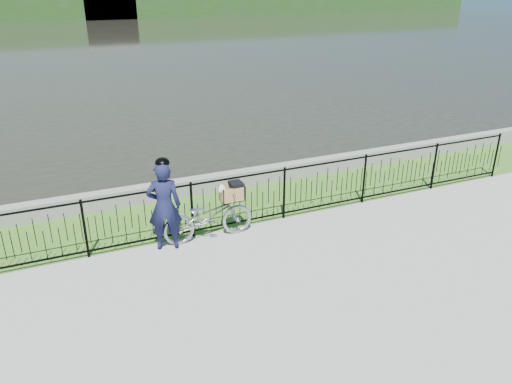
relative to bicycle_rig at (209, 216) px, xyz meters
name	(u,v)px	position (x,y,z in m)	size (l,w,h in m)	color
ground	(274,264)	(0.73, -1.40, -0.48)	(120.00, 120.00, 0.00)	gray
grass_strip	(223,208)	(0.73, 1.20, -0.48)	(60.00, 2.00, 0.01)	#3B6720
water	(81,47)	(0.73, 31.60, -0.48)	(120.00, 120.00, 0.00)	black
quay_wall	(209,184)	(0.73, 2.20, -0.28)	(60.00, 0.30, 0.40)	gray
fence	(240,201)	(0.73, 0.20, 0.09)	(14.00, 0.06, 1.15)	black
far_treeline	(55,6)	(0.73, 58.60, 1.02)	(120.00, 6.00, 3.00)	#23461B
far_building_right	(109,5)	(6.73, 57.10, 1.12)	(6.00, 3.00, 3.20)	#B0A18D
bicycle_rig	(209,216)	(0.00, 0.00, 0.00)	(1.79, 0.62, 1.11)	#A2A5AD
cyclist	(164,205)	(-0.86, -0.04, 0.40)	(0.70, 0.54, 1.79)	#131535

